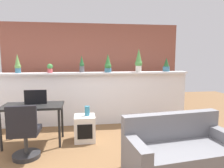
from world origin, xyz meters
The scene contains 16 objects.
ground_plane centered at (0.00, 0.00, 0.00)m, with size 12.00×12.00×0.00m, color brown.
divider_wall centered at (0.00, 2.00, 0.62)m, with size 4.58×0.16×1.24m, color silver.
plant_shelf centered at (0.00, 1.96, 1.26)m, with size 4.58×0.30×0.04m, color silver.
brick_wall_behind centered at (0.00, 2.60, 1.25)m, with size 4.58×0.10×2.50m, color brown.
potted_plant_0 centered at (-1.73, 1.99, 1.47)m, with size 0.13×0.13×0.43m.
potted_plant_1 centered at (-1.02, 1.95, 1.38)m, with size 0.13×0.13×0.21m.
potted_plant_2 centered at (-0.29, 2.00, 1.46)m, with size 0.11×0.11×0.40m.
potted_plant_3 centered at (0.32, 1.93, 1.47)m, with size 0.16×0.16×0.43m.
potted_plant_4 centered at (1.07, 1.92, 1.55)m, with size 0.18×0.18×0.57m.
potted_plant_5 centered at (1.80, 2.00, 1.43)m, with size 0.17×0.17×0.34m.
desk centered at (-1.21, 0.99, 0.67)m, with size 1.10×0.60×0.75m.
tv_monitor centered at (-1.17, 1.07, 0.88)m, with size 0.41×0.04×0.27m, color black.
office_chair centered at (-1.20, 0.38, 0.39)m, with size 0.45×0.46×0.91m.
side_cube_shelf centered at (-0.25, 1.00, 0.25)m, with size 0.40×0.41×0.50m.
vase_on_shelf centered at (-0.20, 1.01, 0.59)m, with size 0.10×0.10×0.19m, color teal.
couch centered at (1.09, -0.30, 0.28)m, with size 1.64×0.94×0.80m.
Camera 1 is at (-0.25, -2.90, 1.64)m, focal length 32.79 mm.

